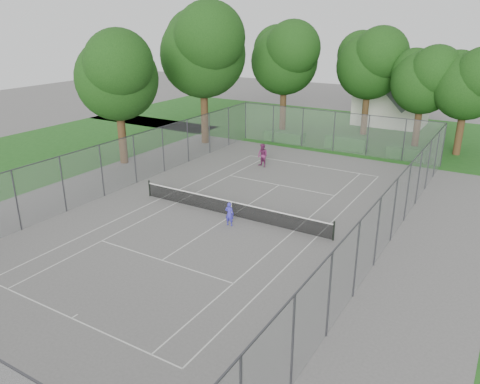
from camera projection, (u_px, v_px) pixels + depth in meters
The scene contains 18 objects.
ground at pixel (231, 216), 27.96m from camera, with size 120.00×120.00×0.00m, color #5F5D5B.
grass_far at pixel (363, 131), 48.83m from camera, with size 60.00×20.00×0.00m, color #1B4E16.
grass_left at pixel (6, 161), 38.59m from camera, with size 16.00×40.00×0.00m, color #1B4E16.
court_markings at pixel (231, 216), 27.96m from camera, with size 11.03×23.83×0.01m.
tennis_net at pixel (231, 208), 27.78m from camera, with size 12.87×0.10×1.10m.
perimeter_fence at pixel (231, 187), 27.33m from camera, with size 18.08×34.08×3.52m.
tree_far_left at pixel (285, 55), 46.52m from camera, with size 7.70×7.03×11.06m.
tree_far_midleft at pixel (371, 61), 45.02m from camera, with size 7.32×6.68×10.52m.
tree_far_midright at pixel (424, 77), 40.72m from camera, with size 6.33×5.78×9.09m.
tree_far_right at pixel (469, 81), 38.25m from camera, with size 6.33×5.78×9.10m.
tree_side_back at pixel (203, 47), 41.28m from camera, with size 8.78×8.01×12.62m.
tree_side_front at pixel (116, 72), 35.61m from camera, with size 7.32×6.68×10.52m.
hedge_left at pixel (284, 137), 44.57m from camera, with size 3.88×1.16×0.97m, color #1A4F19.
hedge_mid at pixel (346, 143), 41.96m from camera, with size 3.72×1.06×1.17m, color #1A4F19.
hedge_right at pixel (407, 153), 39.21m from camera, with size 3.22×1.18×0.97m, color #1A4F19.
house at pixel (393, 91), 50.83m from camera, with size 7.23×5.60×9.00m.
girl_player at pixel (229, 214), 26.45m from camera, with size 0.51×0.34×1.40m, color #3832BD.
woman_player at pixel (263, 155), 36.89m from camera, with size 0.90×0.70×1.85m, color #6F2554.
Camera 1 is at (13.70, -21.75, 11.11)m, focal length 35.00 mm.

